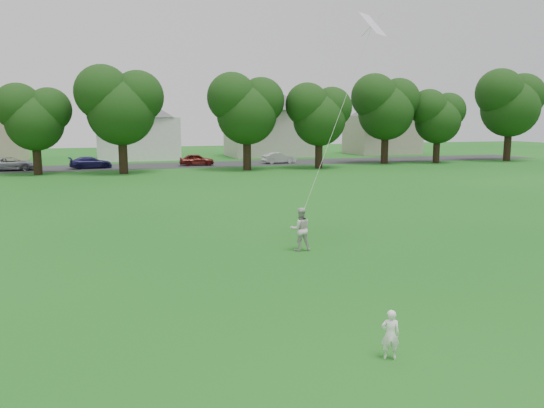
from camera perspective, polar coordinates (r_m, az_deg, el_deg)
name	(u,v)px	position (r m, az deg, el deg)	size (l,w,h in m)	color
ground	(298,310)	(13.14, 2.85, -11.28)	(160.00, 160.00, 0.00)	#135515
street	(146,166)	(53.86, -13.44, 3.99)	(90.00, 7.00, 0.01)	#2D2D30
toddler	(390,334)	(10.71, 12.61, -13.53)	(0.36, 0.24, 0.99)	white
older_boy	(300,229)	(18.63, 3.06, -2.71)	(0.74, 0.58, 1.53)	beige
kite	(336,122)	(18.77, 6.93, 8.70)	(1.97, 1.21, 7.37)	white
tree_row	(169,101)	(48.10, -11.05, 10.79)	(82.90, 8.32, 10.31)	black
parked_cars	(35,163)	(52.92, -24.15, 4.01)	(47.24, 2.08, 1.28)	black
house_row	(125,115)	(63.57, -15.49, 9.17)	(77.27, 14.28, 10.36)	beige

